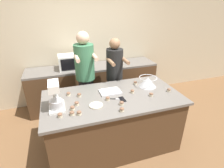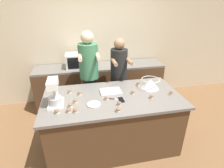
{
  "view_description": "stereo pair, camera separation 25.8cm",
  "coord_description": "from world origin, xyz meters",
  "px_view_note": "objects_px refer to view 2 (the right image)",
  "views": [
    {
      "loc": [
        -0.72,
        -2.17,
        2.2
      ],
      "look_at": [
        0.0,
        0.05,
        1.09
      ],
      "focal_mm": 28.0,
      "sensor_mm": 36.0,
      "label": 1
    },
    {
      "loc": [
        -0.47,
        -2.23,
        2.2
      ],
      "look_at": [
        0.0,
        0.05,
        1.09
      ],
      "focal_mm": 28.0,
      "sensor_mm": 36.0,
      "label": 2
    }
  ],
  "objects_px": {
    "person_left": "(89,78)",
    "cupcake_11": "(80,93)",
    "cupcake_9": "(69,110)",
    "cupcake_3": "(138,84)",
    "mixing_bowl": "(150,83)",
    "cupcake_8": "(152,97)",
    "cupcake_10": "(75,111)",
    "cupcake_13": "(57,112)",
    "small_plate": "(94,104)",
    "cupcake_7": "(70,105)",
    "knife": "(116,99)",
    "person_right": "(119,79)",
    "cupcake_1": "(70,91)",
    "stand_mixer": "(54,94)",
    "cupcake_6": "(118,110)",
    "cupcake_4": "(171,93)",
    "cupcake_2": "(75,101)",
    "cupcake_12": "(119,104)",
    "microwave_oven": "(79,60)",
    "cupcake_0": "(106,98)",
    "baking_tray": "(111,91)",
    "cupcake_5": "(133,92)"
  },
  "relations": [
    {
      "from": "cupcake_2",
      "to": "cupcake_9",
      "type": "relative_size",
      "value": 1.0
    },
    {
      "from": "cupcake_13",
      "to": "person_left",
      "type": "bearing_deg",
      "value": 63.85
    },
    {
      "from": "cupcake_10",
      "to": "cupcake_1",
      "type": "bearing_deg",
      "value": 98.28
    },
    {
      "from": "knife",
      "to": "cupcake_12",
      "type": "xyz_separation_m",
      "value": [
        0.01,
        -0.17,
        0.03
      ]
    },
    {
      "from": "cupcake_11",
      "to": "cupcake_13",
      "type": "bearing_deg",
      "value": -124.26
    },
    {
      "from": "microwave_oven",
      "to": "mixing_bowl",
      "type": "bearing_deg",
      "value": -48.49
    },
    {
      "from": "person_right",
      "to": "cupcake_13",
      "type": "height_order",
      "value": "person_right"
    },
    {
      "from": "person_left",
      "to": "cupcake_10",
      "type": "xyz_separation_m",
      "value": [
        -0.27,
        -1.04,
        0.0
      ]
    },
    {
      "from": "mixing_bowl",
      "to": "small_plate",
      "type": "xyz_separation_m",
      "value": [
        -0.96,
        -0.33,
        -0.08
      ]
    },
    {
      "from": "small_plate",
      "to": "cupcake_3",
      "type": "bearing_deg",
      "value": 30.28
    },
    {
      "from": "mixing_bowl",
      "to": "cupcake_10",
      "type": "bearing_deg",
      "value": -158.92
    },
    {
      "from": "cupcake_9",
      "to": "cupcake_3",
      "type": "bearing_deg",
      "value": 27.03
    },
    {
      "from": "stand_mixer",
      "to": "cupcake_8",
      "type": "height_order",
      "value": "stand_mixer"
    },
    {
      "from": "cupcake_7",
      "to": "mixing_bowl",
      "type": "bearing_deg",
      "value": 14.34
    },
    {
      "from": "small_plate",
      "to": "cupcake_9",
      "type": "bearing_deg",
      "value": -161.57
    },
    {
      "from": "microwave_oven",
      "to": "cupcake_6",
      "type": "height_order",
      "value": "microwave_oven"
    },
    {
      "from": "person_left",
      "to": "cupcake_11",
      "type": "xyz_separation_m",
      "value": [
        -0.2,
        -0.57,
        0.0
      ]
    },
    {
      "from": "cupcake_8",
      "to": "cupcake_11",
      "type": "bearing_deg",
      "value": 162.72
    },
    {
      "from": "cupcake_1",
      "to": "cupcake_2",
      "type": "relative_size",
      "value": 1.0
    },
    {
      "from": "microwave_oven",
      "to": "cupcake_4",
      "type": "relative_size",
      "value": 9.23
    },
    {
      "from": "person_left",
      "to": "cupcake_2",
      "type": "xyz_separation_m",
      "value": [
        -0.27,
        -0.8,
        0.0
      ]
    },
    {
      "from": "cupcake_6",
      "to": "cupcake_10",
      "type": "relative_size",
      "value": 1.0
    },
    {
      "from": "person_right",
      "to": "mixing_bowl",
      "type": "relative_size",
      "value": 5.55
    },
    {
      "from": "mixing_bowl",
      "to": "cupcake_7",
      "type": "relative_size",
      "value": 4.86
    },
    {
      "from": "person_right",
      "to": "cupcake_1",
      "type": "distance_m",
      "value": 1.03
    },
    {
      "from": "person_left",
      "to": "person_right",
      "type": "relative_size",
      "value": 1.09
    },
    {
      "from": "cupcake_2",
      "to": "cupcake_3",
      "type": "distance_m",
      "value": 1.11
    },
    {
      "from": "stand_mixer",
      "to": "mixing_bowl",
      "type": "height_order",
      "value": "stand_mixer"
    },
    {
      "from": "small_plate",
      "to": "cupcake_6",
      "type": "relative_size",
      "value": 3.07
    },
    {
      "from": "person_left",
      "to": "cupcake_3",
      "type": "distance_m",
      "value": 0.89
    },
    {
      "from": "stand_mixer",
      "to": "cupcake_9",
      "type": "xyz_separation_m",
      "value": [
        0.17,
        -0.22,
        -0.14
      ]
    },
    {
      "from": "small_plate",
      "to": "cupcake_0",
      "type": "xyz_separation_m",
      "value": [
        0.19,
        0.1,
        0.02
      ]
    },
    {
      "from": "mixing_bowl",
      "to": "cupcake_12",
      "type": "height_order",
      "value": "mixing_bowl"
    },
    {
      "from": "person_right",
      "to": "cupcake_5",
      "type": "xyz_separation_m",
      "value": [
        0.05,
        -0.71,
        0.08
      ]
    },
    {
      "from": "cupcake_2",
      "to": "person_left",
      "type": "bearing_deg",
      "value": 71.71
    },
    {
      "from": "knife",
      "to": "cupcake_2",
      "type": "relative_size",
      "value": 3.53
    },
    {
      "from": "person_right",
      "to": "cupcake_10",
      "type": "xyz_separation_m",
      "value": [
        -0.82,
        -1.04,
        0.08
      ]
    },
    {
      "from": "person_right",
      "to": "cupcake_8",
      "type": "bearing_deg",
      "value": -72.77
    },
    {
      "from": "cupcake_6",
      "to": "mixing_bowl",
      "type": "bearing_deg",
      "value": 39.88
    },
    {
      "from": "cupcake_6",
      "to": "cupcake_13",
      "type": "xyz_separation_m",
      "value": [
        -0.77,
        0.12,
        0.0
      ]
    },
    {
      "from": "cupcake_12",
      "to": "cupcake_2",
      "type": "bearing_deg",
      "value": 162.78
    },
    {
      "from": "mixing_bowl",
      "to": "cupcake_9",
      "type": "bearing_deg",
      "value": -161.0
    },
    {
      "from": "cupcake_7",
      "to": "knife",
      "type": "bearing_deg",
      "value": 7.14
    },
    {
      "from": "cupcake_0",
      "to": "cupcake_7",
      "type": "bearing_deg",
      "value": -169.77
    },
    {
      "from": "cupcake_2",
      "to": "microwave_oven",
      "type": "bearing_deg",
      "value": 85.37
    },
    {
      "from": "stand_mixer",
      "to": "cupcake_10",
      "type": "xyz_separation_m",
      "value": [
        0.26,
        -0.24,
        -0.14
      ]
    },
    {
      "from": "person_right",
      "to": "baking_tray",
      "type": "relative_size",
      "value": 5.06
    },
    {
      "from": "small_plate",
      "to": "cupcake_4",
      "type": "xyz_separation_m",
      "value": [
        1.19,
        0.06,
        0.02
      ]
    },
    {
      "from": "cupcake_1",
      "to": "cupcake_4",
      "type": "xyz_separation_m",
      "value": [
        1.51,
        -0.36,
        0.0
      ]
    },
    {
      "from": "cupcake_2",
      "to": "cupcake_9",
      "type": "height_order",
      "value": "same"
    }
  ]
}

